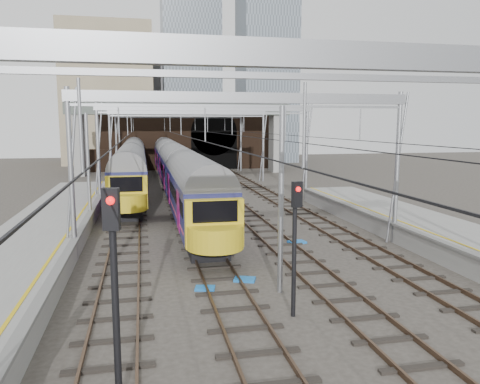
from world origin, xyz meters
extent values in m
plane|color=#38332D|center=(0.00, 0.00, 0.00)|extent=(160.00, 160.00, 0.00)
cube|color=slate|center=(-8.15, 2.50, 1.05)|extent=(0.35, 55.00, 0.12)
cube|color=gold|center=(-8.65, 2.50, 1.11)|extent=(0.12, 55.00, 0.01)
cube|color=#4C3828|center=(-6.72, 15.00, 0.09)|extent=(0.08, 80.00, 0.16)
cube|color=#4C3828|center=(-5.28, 15.00, 0.09)|extent=(0.08, 80.00, 0.16)
cube|color=black|center=(-6.00, 15.00, 0.01)|extent=(2.40, 80.00, 0.14)
cube|color=#4C3828|center=(-2.72, 15.00, 0.09)|extent=(0.08, 80.00, 0.16)
cube|color=#4C3828|center=(-1.28, 15.00, 0.09)|extent=(0.08, 80.00, 0.16)
cube|color=black|center=(-2.00, 15.00, 0.01)|extent=(2.40, 80.00, 0.14)
cube|color=#4C3828|center=(1.28, 15.00, 0.09)|extent=(0.08, 80.00, 0.16)
cube|color=#4C3828|center=(2.72, 15.00, 0.09)|extent=(0.08, 80.00, 0.16)
cube|color=black|center=(2.00, 15.00, 0.01)|extent=(2.40, 80.00, 0.14)
cube|color=#4C3828|center=(5.28, 15.00, 0.09)|extent=(0.08, 80.00, 0.16)
cube|color=#4C3828|center=(6.72, 15.00, 0.09)|extent=(0.08, 80.00, 0.16)
cube|color=black|center=(6.00, 15.00, 0.01)|extent=(2.40, 80.00, 0.14)
cube|color=gray|center=(0.00, -6.00, 7.60)|extent=(16.80, 0.28, 0.50)
cylinder|color=gray|center=(-8.20, 8.00, 4.00)|extent=(0.24, 0.24, 8.00)
cylinder|color=gray|center=(8.20, 8.00, 4.00)|extent=(0.24, 0.24, 8.00)
cube|color=gray|center=(0.00, 8.00, 7.60)|extent=(16.80, 0.28, 0.50)
cylinder|color=gray|center=(-8.20, 22.00, 4.00)|extent=(0.24, 0.24, 8.00)
cylinder|color=gray|center=(8.20, 22.00, 4.00)|extent=(0.24, 0.24, 8.00)
cube|color=gray|center=(0.00, 22.00, 7.60)|extent=(16.80, 0.28, 0.50)
cylinder|color=gray|center=(-8.20, 36.00, 4.00)|extent=(0.24, 0.24, 8.00)
cylinder|color=gray|center=(8.20, 36.00, 4.00)|extent=(0.24, 0.24, 8.00)
cube|color=gray|center=(0.00, 36.00, 7.60)|extent=(16.80, 0.28, 0.50)
cylinder|color=gray|center=(-8.20, 48.00, 4.00)|extent=(0.24, 0.24, 8.00)
cylinder|color=gray|center=(8.20, 48.00, 4.00)|extent=(0.24, 0.24, 8.00)
cube|color=gray|center=(0.00, 48.00, 7.60)|extent=(16.80, 0.28, 0.50)
cube|color=black|center=(-6.00, 15.00, 5.50)|extent=(0.03, 80.00, 0.03)
cube|color=black|center=(-2.00, 15.00, 5.50)|extent=(0.03, 80.00, 0.03)
cube|color=black|center=(2.00, 15.00, 5.50)|extent=(0.03, 80.00, 0.03)
cube|color=black|center=(6.00, 15.00, 5.50)|extent=(0.03, 80.00, 0.03)
cube|color=#2F1F15|center=(2.00, 52.00, 4.50)|extent=(26.00, 2.00, 9.00)
cube|color=black|center=(5.00, 50.98, 2.60)|extent=(6.50, 0.10, 5.20)
cylinder|color=black|center=(5.00, 50.98, 5.20)|extent=(6.50, 0.10, 6.50)
cube|color=#2F1F15|center=(-10.00, 51.00, 1.50)|extent=(6.00, 1.50, 3.00)
cube|color=gray|center=(-12.50, 46.00, 4.10)|extent=(1.20, 2.50, 8.20)
cube|color=gray|center=(12.50, 46.00, 4.10)|extent=(1.20, 2.50, 8.20)
cube|color=#515B53|center=(0.00, 46.00, 8.20)|extent=(28.00, 3.00, 1.40)
cube|color=gray|center=(0.00, 46.00, 9.10)|extent=(28.00, 3.00, 0.30)
cube|color=tan|center=(-10.00, 66.00, 11.00)|extent=(14.00, 12.00, 22.00)
cube|color=#4C5660|center=(4.00, 72.00, 16.00)|extent=(10.00, 10.00, 32.00)
cube|color=gray|center=(-2.00, 80.00, 9.00)|extent=(18.00, 14.00, 18.00)
cube|color=black|center=(-2.00, 35.71, 0.35)|extent=(2.04, 60.66, 0.70)
cube|color=#141B46|center=(-2.00, 35.71, 2.16)|extent=(2.60, 60.66, 2.32)
cylinder|color=slate|center=(-2.00, 35.71, 3.32)|extent=(2.55, 60.16, 2.55)
cube|color=black|center=(-2.00, 35.71, 2.53)|extent=(2.62, 59.46, 0.70)
cube|color=#CA3F5E|center=(-2.00, 35.71, 1.51)|extent=(2.62, 59.66, 0.11)
cube|color=gold|center=(-2.00, 5.23, 2.06)|extent=(2.55, 0.60, 2.12)
cube|color=black|center=(-2.00, 5.06, 2.63)|extent=(1.95, 0.08, 0.93)
cube|color=black|center=(-6.00, 38.36, 0.35)|extent=(2.06, 45.72, 0.70)
cube|color=#141B46|center=(-6.00, 38.36, 2.17)|extent=(2.62, 45.72, 2.34)
cylinder|color=slate|center=(-6.00, 38.36, 3.34)|extent=(2.57, 45.22, 2.57)
cube|color=black|center=(-6.00, 38.36, 2.54)|extent=(2.64, 44.52, 0.70)
cube|color=#CA3F5E|center=(-6.00, 38.36, 1.51)|extent=(2.64, 44.72, 0.11)
cube|color=gold|center=(-6.00, 15.35, 2.07)|extent=(2.57, 0.60, 2.14)
cube|color=black|center=(-6.00, 15.18, 2.64)|extent=(1.97, 0.08, 0.94)
cylinder|color=black|center=(-5.67, -4.13, 2.43)|extent=(0.16, 0.16, 4.85)
cube|color=black|center=(-5.67, -4.31, 4.55)|extent=(0.39, 0.26, 0.91)
sphere|color=red|center=(-5.67, -4.43, 4.75)|extent=(0.18, 0.18, 0.18)
cylinder|color=black|center=(-0.22, -0.27, 2.20)|extent=(0.15, 0.15, 4.40)
cube|color=black|center=(-0.22, -0.45, 4.13)|extent=(0.36, 0.27, 0.83)
sphere|color=red|center=(-0.22, -0.57, 4.31)|extent=(0.17, 0.17, 0.17)
cube|color=blue|center=(-2.76, 2.87, 0.04)|extent=(0.86, 0.69, 0.09)
cube|color=blue|center=(-1.03, 3.55, 0.05)|extent=(1.00, 0.86, 0.10)
cube|color=blue|center=(3.03, 8.92, 0.05)|extent=(0.99, 0.78, 0.10)
camera|label=1|loc=(-4.99, -14.40, 6.33)|focal=35.00mm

